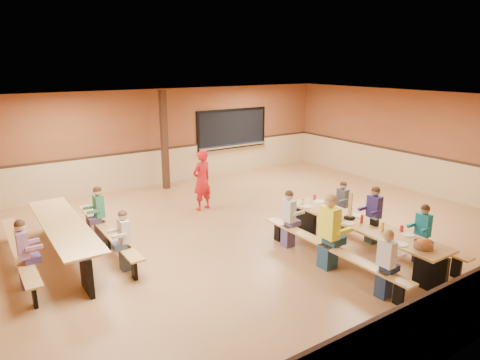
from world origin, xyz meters
TOP-DOWN VIEW (x-y plane):
  - ground at (0.00, 0.00)m, footprint 12.00×12.00m
  - room_envelope at (0.00, 0.00)m, footprint 12.04×10.04m
  - kitchen_pass_through at (2.60, 4.96)m, footprint 2.78×0.28m
  - structural_post at (-0.20, 4.40)m, footprint 0.18×0.18m
  - cafeteria_table_main at (0.95, -2.26)m, footprint 1.91×3.70m
  - cafeteria_table_second at (-3.92, 0.93)m, footprint 1.91×3.70m
  - seated_child_white_left at (0.12, -3.52)m, footprint 0.35×0.29m
  - seated_adult_yellow at (0.12, -2.23)m, footprint 0.48×0.39m
  - seated_child_grey_left at (0.12, -1.06)m, footprint 0.37×0.30m
  - seated_child_teal_right at (1.77, -3.08)m, footprint 0.35×0.29m
  - seated_child_navy_right at (1.77, -1.91)m, footprint 0.39×0.32m
  - seated_child_char_right at (1.77, -1.01)m, footprint 0.34×0.28m
  - seated_child_purple_sec at (-4.74, 0.12)m, footprint 0.38×0.31m
  - seated_child_green_sec at (-3.09, 1.41)m, footprint 0.38×0.31m
  - seated_child_tan_sec at (-3.09, -0.18)m, footprint 0.34×0.28m
  - standing_woman at (-0.23, 2.03)m, footprint 0.66×0.51m
  - punch_pitcher at (0.86, -1.45)m, footprint 0.16×0.16m
  - chip_bowl at (0.90, -3.66)m, footprint 0.32×0.32m
  - napkin_dispenser at (1.06, -2.50)m, footprint 0.10×0.14m
  - condiment_mustard at (0.96, -2.77)m, footprint 0.06×0.06m
  - condiment_ketchup at (0.95, -2.28)m, footprint 0.06×0.06m
  - table_paddle at (0.91, -2.00)m, footprint 0.16×0.16m
  - place_settings at (0.95, -2.26)m, footprint 0.65×3.30m

SIDE VIEW (x-z plane):
  - ground at x=0.00m, z-range 0.00..0.00m
  - cafeteria_table_main at x=0.95m, z-range 0.16..0.90m
  - cafeteria_table_second at x=-3.92m, z-range 0.16..0.90m
  - seated_child_char_right at x=1.77m, z-range 0.00..1.15m
  - seated_child_tan_sec at x=-3.09m, z-range 0.00..1.16m
  - seated_child_teal_right at x=1.77m, z-range 0.00..1.17m
  - seated_child_white_left at x=0.12m, z-range 0.00..1.18m
  - seated_child_grey_left at x=0.12m, z-range 0.00..1.22m
  - seated_child_purple_sec at x=-4.74m, z-range 0.00..1.22m
  - seated_child_green_sec at x=-3.09m, z-range 0.00..1.22m
  - seated_child_navy_right at x=1.77m, z-range 0.00..1.24m
  - room_envelope at x=0.00m, z-range -0.82..2.20m
  - seated_adult_yellow at x=0.12m, z-range 0.00..1.44m
  - place_settings at x=0.95m, z-range 0.74..0.85m
  - standing_woman at x=-0.23m, z-range 0.00..1.60m
  - napkin_dispenser at x=1.06m, z-range 0.74..0.87m
  - chip_bowl at x=0.90m, z-range 0.74..0.89m
  - condiment_mustard at x=0.96m, z-range 0.74..0.91m
  - condiment_ketchup at x=0.95m, z-range 0.74..0.91m
  - punch_pitcher at x=0.86m, z-range 0.74..0.96m
  - table_paddle at x=0.91m, z-range 0.60..1.16m
  - kitchen_pass_through at x=2.60m, z-range 0.80..2.18m
  - structural_post at x=-0.20m, z-range 0.00..3.00m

